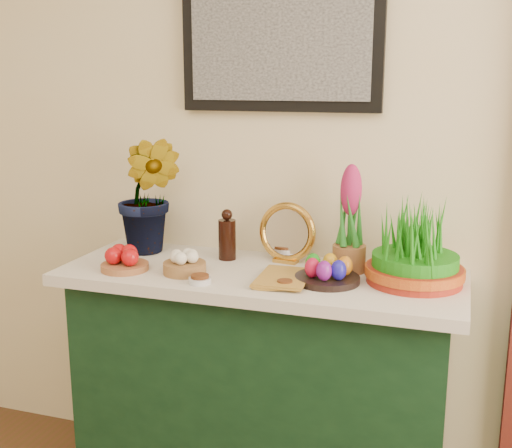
% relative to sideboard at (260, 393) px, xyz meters
% --- Properties ---
extents(sideboard, '(1.30, 0.45, 0.85)m').
position_rel_sideboard_xyz_m(sideboard, '(0.00, 0.00, 0.00)').
color(sideboard, '#13341A').
rests_on(sideboard, ground).
extents(tablecloth, '(1.40, 0.55, 0.04)m').
position_rel_sideboard_xyz_m(tablecloth, '(0.00, 0.00, 0.45)').
color(tablecloth, silver).
rests_on(tablecloth, sideboard).
extents(hyacinth_green, '(0.31, 0.27, 0.59)m').
position_rel_sideboard_xyz_m(hyacinth_green, '(-0.48, 0.10, 0.76)').
color(hyacinth_green, '#267D25').
rests_on(hyacinth_green, tablecloth).
extents(apple_bowl, '(0.21, 0.21, 0.08)m').
position_rel_sideboard_xyz_m(apple_bowl, '(-0.46, -0.14, 0.50)').
color(apple_bowl, '#975B34').
rests_on(apple_bowl, tablecloth).
extents(garlic_basket, '(0.18, 0.18, 0.08)m').
position_rel_sideboard_xyz_m(garlic_basket, '(-0.24, -0.11, 0.50)').
color(garlic_basket, '#92623A').
rests_on(garlic_basket, tablecloth).
extents(vinegar_cruet, '(0.07, 0.07, 0.19)m').
position_rel_sideboard_xyz_m(vinegar_cruet, '(-0.16, 0.11, 0.55)').
color(vinegar_cruet, black).
rests_on(vinegar_cruet, tablecloth).
extents(mirror, '(0.23, 0.08, 0.22)m').
position_rel_sideboard_xyz_m(mirror, '(0.06, 0.15, 0.57)').
color(mirror, gold).
rests_on(mirror, tablecloth).
extents(book, '(0.16, 0.23, 0.03)m').
position_rel_sideboard_xyz_m(book, '(0.03, -0.10, 0.48)').
color(book, '#B28331').
rests_on(book, tablecloth).
extents(spice_dish_left, '(0.07, 0.07, 0.03)m').
position_rel_sideboard_xyz_m(spice_dish_left, '(-0.15, -0.19, 0.48)').
color(spice_dish_left, silver).
rests_on(spice_dish_left, tablecloth).
extents(spice_dish_right, '(0.06, 0.06, 0.03)m').
position_rel_sideboard_xyz_m(spice_dish_right, '(0.13, -0.15, 0.48)').
color(spice_dish_right, silver).
rests_on(spice_dish_right, tablecloth).
extents(egg_plate, '(0.24, 0.24, 0.09)m').
position_rel_sideboard_xyz_m(egg_plate, '(0.25, -0.05, 0.50)').
color(egg_plate, black).
rests_on(egg_plate, tablecloth).
extents(hyacinth_pink, '(0.12, 0.12, 0.38)m').
position_rel_sideboard_xyz_m(hyacinth_pink, '(0.29, 0.09, 0.63)').
color(hyacinth_pink, '#9A6338').
rests_on(hyacinth_pink, tablecloth).
extents(wheatgrass_sabzeh, '(0.32, 0.32, 0.26)m').
position_rel_sideboard_xyz_m(wheatgrass_sabzeh, '(0.52, 0.03, 0.58)').
color(wheatgrass_sabzeh, maroon).
rests_on(wheatgrass_sabzeh, tablecloth).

